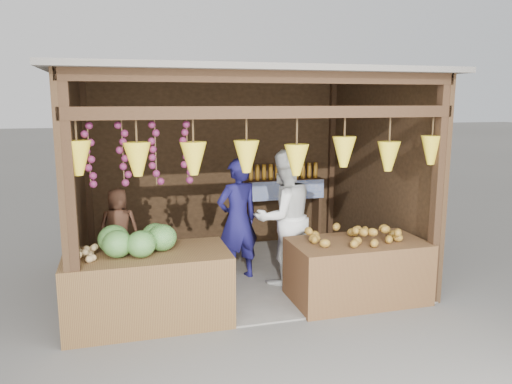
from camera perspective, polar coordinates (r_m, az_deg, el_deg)
The scene contains 12 objects.
ground at distance 6.76m, azimuth -1.87°, elevation -9.60°, with size 80.00×80.00×0.00m, color #514F49.
stall_structure at distance 6.34m, azimuth -2.16°, elevation 4.54°, with size 4.30×3.30×2.66m.
back_shelf at distance 8.01m, azimuth 3.20°, elevation 0.04°, with size 1.25×0.32×1.32m.
counter_left at distance 5.45m, azimuth -12.19°, elevation -10.63°, with size 1.69×0.85×0.76m, color #50331A.
counter_right at distance 6.02m, azimuth 11.46°, elevation -8.78°, with size 1.55×0.85×0.71m, color #53321B.
stool at distance 6.50m, azimuth -15.13°, elevation -9.41°, with size 0.32×0.32×0.30m, color black.
man_standing at distance 6.43m, azimuth -2.11°, elevation -3.20°, with size 0.58×0.38×1.60m, color #191653.
woman_standing at distance 6.32m, azimuth 3.18°, elevation -2.91°, with size 0.84×0.65×1.72m, color white.
vendor_seated at distance 6.32m, azimuth -15.41°, elevation -3.96°, with size 0.48×0.31×0.98m, color #513020.
melon_pile at distance 5.29m, azimuth -13.24°, elevation -5.19°, with size 1.00×0.50×0.32m, color #155119, non-canonical shape.
tanfruit_pile at distance 5.27m, azimuth -19.25°, elevation -6.63°, with size 0.34×0.40×0.13m, color olive, non-canonical shape.
mango_pile at distance 5.89m, azimuth 11.70°, elevation -4.51°, with size 1.40×0.64×0.22m, color #AC4816, non-canonical shape.
Camera 1 is at (-1.50, -6.18, 2.31)m, focal length 35.00 mm.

